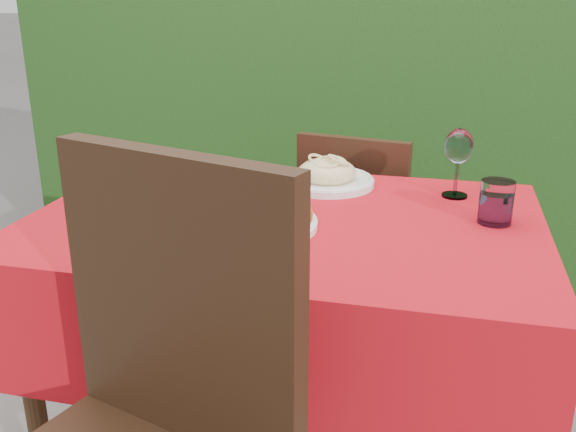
% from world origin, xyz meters
% --- Properties ---
extents(hedge, '(3.20, 0.55, 1.78)m').
position_xyz_m(hedge, '(0.00, 1.55, 0.92)').
color(hedge, black).
rests_on(hedge, ground).
extents(dining_table, '(1.26, 0.86, 0.75)m').
position_xyz_m(dining_table, '(0.00, 0.00, 0.60)').
color(dining_table, '#412715').
rests_on(dining_table, ground).
extents(chair_far, '(0.44, 0.44, 0.84)m').
position_xyz_m(chair_far, '(0.11, 0.63, 0.48)').
color(chair_far, black).
rests_on(chair_far, ground).
extents(pizza_plate, '(0.33, 0.33, 0.06)m').
position_xyz_m(pizza_plate, '(-0.06, -0.09, 0.78)').
color(pizza_plate, white).
rests_on(pizza_plate, dining_table).
extents(pasta_plate, '(0.27, 0.27, 0.08)m').
position_xyz_m(pasta_plate, '(0.05, 0.29, 0.78)').
color(pasta_plate, white).
rests_on(pasta_plate, dining_table).
extents(water_glass, '(0.08, 0.08, 0.11)m').
position_xyz_m(water_glass, '(0.50, 0.07, 0.80)').
color(water_glass, white).
rests_on(water_glass, dining_table).
extents(wine_glass, '(0.08, 0.08, 0.19)m').
position_xyz_m(wine_glass, '(0.41, 0.27, 0.88)').
color(wine_glass, silver).
rests_on(wine_glass, dining_table).
extents(fork, '(0.10, 0.15, 0.00)m').
position_xyz_m(fork, '(-0.31, -0.05, 0.75)').
color(fork, silver).
rests_on(fork, dining_table).
extents(steel_ramekin, '(0.09, 0.09, 0.03)m').
position_xyz_m(steel_ramekin, '(-0.46, 0.21, 0.76)').
color(steel_ramekin, '#B6B5BD').
rests_on(steel_ramekin, dining_table).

